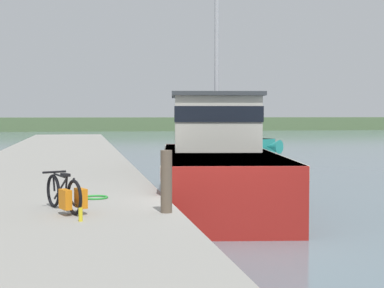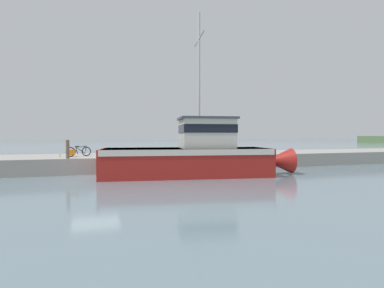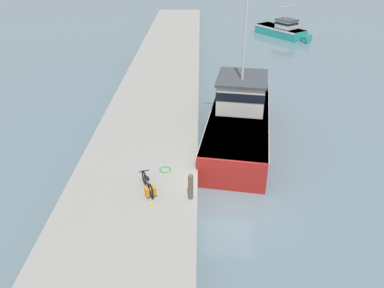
% 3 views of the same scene
% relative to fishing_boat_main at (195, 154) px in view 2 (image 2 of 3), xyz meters
% --- Properties ---
extents(ground_plane, '(320.00, 320.00, 0.00)m').
position_rel_fishing_boat_main_xyz_m(ground_plane, '(-0.90, -5.44, -1.25)').
color(ground_plane, slate).
extents(dock_pier, '(5.47, 80.00, 0.96)m').
position_rel_fishing_boat_main_xyz_m(dock_pier, '(-5.00, -5.44, -0.77)').
color(dock_pier, gray).
rests_on(dock_pier, ground_plane).
extents(fishing_boat_main, '(4.55, 11.31, 9.24)m').
position_rel_fishing_boat_main_xyz_m(fishing_boat_main, '(0.00, 0.00, 0.00)').
color(fishing_boat_main, maroon).
rests_on(fishing_boat_main, ground_plane).
extents(bicycle_touring, '(0.80, 1.51, 0.68)m').
position_rel_fishing_boat_main_xyz_m(bicycle_touring, '(-4.24, -6.61, 0.02)').
color(bicycle_touring, black).
rests_on(bicycle_touring, dock_pier).
extents(mooring_post, '(0.20, 0.20, 1.09)m').
position_rel_fishing_boat_main_xyz_m(mooring_post, '(-2.53, -6.97, 0.26)').
color(mooring_post, brown).
rests_on(mooring_post, dock_pier).
extents(hose_coil, '(0.51, 0.51, 0.04)m').
position_rel_fishing_boat_main_xyz_m(hose_coil, '(-3.71, -4.97, -0.27)').
color(hose_coil, green).
rests_on(hose_coil, dock_pier).
extents(water_bottle_on_curb, '(0.07, 0.07, 0.22)m').
position_rel_fishing_boat_main_xyz_m(water_bottle_on_curb, '(-4.00, -7.55, -0.18)').
color(water_bottle_on_curb, yellow).
rests_on(water_bottle_on_curb, dock_pier).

